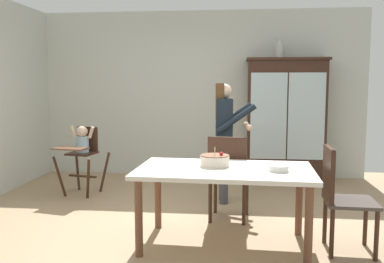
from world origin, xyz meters
TOP-DOWN VIEW (x-y plane):
  - ground_plane at (0.00, 0.00)m, footprint 6.24×6.24m
  - wall_back at (0.00, 2.63)m, footprint 5.32×0.06m
  - china_cabinet at (1.37, 2.37)m, footprint 1.25×0.48m
  - ceramic_vase at (1.25, 2.37)m, footprint 0.13×0.13m
  - high_chair_with_toddler at (-1.50, 1.20)m, footprint 0.67×0.76m
  - adult_person at (0.46, 1.02)m, footprint 0.53×0.51m
  - dining_table at (0.51, -0.45)m, footprint 1.67×1.00m
  - birthday_cake at (0.41, -0.36)m, footprint 0.28×0.28m
  - serving_bowl at (1.00, -0.53)m, footprint 0.18×0.18m
  - dining_chair_far_side at (0.53, 0.24)m, footprint 0.48×0.48m
  - dining_chair_right_end at (1.54, -0.49)m, footprint 0.46×0.46m

SIDE VIEW (x-z plane):
  - ground_plane at x=0.00m, z-range 0.00..0.00m
  - dining_chair_far_side at x=0.53m, z-range 0.08..1.04m
  - dining_chair_right_end at x=1.54m, z-range 0.08..1.04m
  - dining_table at x=0.51m, z-range 0.28..1.02m
  - high_chair_with_toddler at x=-1.50m, z-range 0.18..1.13m
  - serving_bowl at x=1.00m, z-range 0.74..0.79m
  - birthday_cake at x=0.41m, z-range 0.70..0.89m
  - china_cabinet at x=1.37m, z-range 0.01..1.92m
  - adult_person at x=0.46m, z-range 0.20..1.73m
  - wall_back at x=0.00m, z-range 0.00..2.70m
  - ceramic_vase at x=1.25m, z-range 1.90..2.17m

